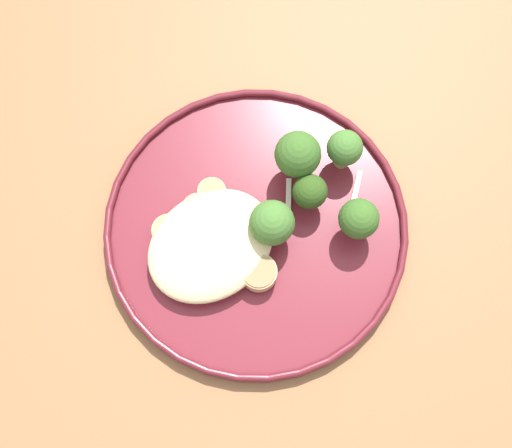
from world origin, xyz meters
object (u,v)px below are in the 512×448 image
seared_scallop_large_seared (169,231)px  seared_scallop_right_edge (212,193)px  seared_scallop_left_edge (208,269)px  broccoli_floret_rear_charred (310,192)px  broccoli_floret_center_pile (272,223)px  seared_scallop_rear_pale (197,209)px  seared_scallop_tiny_bay (181,270)px  broccoli_floret_small_sprig (359,219)px  broccoli_floret_split_head (345,149)px  dinner_plate (256,228)px  seared_scallop_half_hidden (259,273)px  broccoli_floret_right_tilted (298,155)px

seared_scallop_large_seared → seared_scallop_right_edge: same height
seared_scallop_left_edge → broccoli_floret_rear_charred: 0.12m
broccoli_floret_center_pile → seared_scallop_rear_pale: bearing=125.4°
seared_scallop_large_seared → seared_scallop_tiny_bay: size_ratio=1.39×
seared_scallop_large_seared → broccoli_floret_small_sprig: (0.14, -0.10, 0.02)m
seared_scallop_tiny_bay → broccoli_floret_small_sprig: broccoli_floret_small_sprig is taller
seared_scallop_large_seared → broccoli_floret_split_head: size_ratio=0.60×
broccoli_floret_small_sprig → seared_scallop_right_edge: bearing=127.8°
dinner_plate → seared_scallop_left_edge: seared_scallop_left_edge is taller
seared_scallop_rear_pale → seared_scallop_left_edge: 0.06m
seared_scallop_rear_pale → broccoli_floret_small_sprig: (0.11, -0.11, 0.02)m
seared_scallop_rear_pale → broccoli_floret_split_head: (0.14, -0.04, 0.02)m
broccoli_floret_rear_charred → broccoli_floret_split_head: bearing=13.1°
seared_scallop_tiny_bay → dinner_plate: bearing=-5.1°
broccoli_floret_split_head → broccoli_floret_center_pile: 0.10m
dinner_plate → seared_scallop_right_edge: (-0.01, 0.05, 0.01)m
seared_scallop_half_hidden → broccoli_floret_small_sprig: (0.10, -0.02, 0.02)m
broccoli_floret_split_head → broccoli_floret_center_pile: (-0.10, -0.01, 0.00)m
seared_scallop_left_edge → broccoli_floret_small_sprig: broccoli_floret_small_sprig is taller
seared_scallop_half_hidden → broccoli_floret_center_pile: size_ratio=0.63×
broccoli_floret_rear_charred → broccoli_floret_right_tilted: size_ratio=0.73×
dinner_plate → seared_scallop_half_hidden: (-0.03, -0.04, 0.01)m
seared_scallop_half_hidden → broccoli_floret_small_sprig: 0.10m
dinner_plate → broccoli_floret_right_tilted: (0.07, 0.02, 0.04)m
seared_scallop_left_edge → seared_scallop_rear_pale: bearing=62.6°
broccoli_floret_small_sprig → seared_scallop_large_seared: bearing=143.4°
broccoli_floret_right_tilted → seared_scallop_large_seared: bearing=170.3°
seared_scallop_right_edge → broccoli_floret_center_pile: 0.07m
dinner_plate → broccoli_floret_small_sprig: broccoli_floret_small_sprig is taller
broccoli_floret_right_tilted → seared_scallop_right_edge: bearing=160.2°
seared_scallop_left_edge → broccoli_floret_right_tilted: size_ratio=0.56×
dinner_plate → seared_scallop_right_edge: seared_scallop_right_edge is taller
seared_scallop_large_seared → seared_scallop_left_edge: seared_scallop_large_seared is taller
seared_scallop_large_seared → broccoli_floret_small_sprig: size_ratio=0.59×
seared_scallop_rear_pale → broccoli_floret_split_head: broccoli_floret_split_head is taller
dinner_plate → broccoli_floret_rear_charred: bearing=-11.2°
broccoli_floret_center_pile → broccoli_floret_rear_charred: bearing=3.2°
seared_scallop_tiny_bay → broccoli_floret_right_tilted: 0.15m
dinner_plate → seared_scallop_rear_pale: seared_scallop_rear_pale is taller
broccoli_floret_split_head → broccoli_floret_center_pile: bearing=-171.5°
seared_scallop_half_hidden → seared_scallop_right_edge: size_ratio=1.26×
seared_scallop_half_hidden → broccoli_floret_rear_charred: broccoli_floret_rear_charred is taller
seared_scallop_half_hidden → broccoli_floret_rear_charred: size_ratio=0.74×
seared_scallop_large_seared → seared_scallop_right_edge: 0.06m
seared_scallop_half_hidden → broccoli_floret_split_head: size_ratio=0.66×
seared_scallop_rear_pale → broccoli_floret_small_sprig: size_ratio=0.51×
broccoli_floret_right_tilted → seared_scallop_left_edge: bearing=-167.5°
broccoli_floret_center_pile → broccoli_floret_small_sprig: bearing=-35.7°
seared_scallop_large_seared → broccoli_floret_right_tilted: 0.14m
seared_scallop_right_edge → broccoli_floret_split_head: broccoli_floret_split_head is taller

